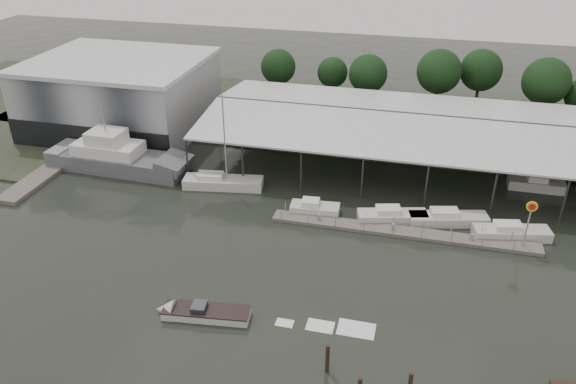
% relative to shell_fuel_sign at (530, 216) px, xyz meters
% --- Properties ---
extents(ground, '(200.00, 200.00, 0.00)m').
position_rel_shell_fuel_sign_xyz_m(ground, '(-27.00, -9.99, -3.93)').
color(ground, black).
rests_on(ground, ground).
extents(land_strip_far, '(140.00, 30.00, 0.30)m').
position_rel_shell_fuel_sign_xyz_m(land_strip_far, '(-27.00, 32.01, -3.83)').
color(land_strip_far, '#383E2F').
rests_on(land_strip_far, ground).
extents(land_strip_west, '(20.00, 40.00, 0.30)m').
position_rel_shell_fuel_sign_xyz_m(land_strip_west, '(-67.00, 20.01, -3.83)').
color(land_strip_west, '#383E2F').
rests_on(land_strip_west, ground).
extents(storage_warehouse, '(24.50, 20.50, 10.50)m').
position_rel_shell_fuel_sign_xyz_m(storage_warehouse, '(-55.00, 19.95, 1.36)').
color(storage_warehouse, '#9A9EA4').
rests_on(storage_warehouse, ground).
extents(covered_boat_shed, '(58.24, 24.00, 6.96)m').
position_rel_shell_fuel_sign_xyz_m(covered_boat_shed, '(-10.00, 18.01, 2.20)').
color(covered_boat_shed, silver).
rests_on(covered_boat_shed, ground).
extents(trawler_dock, '(3.00, 18.00, 0.50)m').
position_rel_shell_fuel_sign_xyz_m(trawler_dock, '(-57.00, 4.01, -3.68)').
color(trawler_dock, '#67615B').
rests_on(trawler_dock, ground).
extents(floating_dock, '(28.00, 2.00, 1.40)m').
position_rel_shell_fuel_sign_xyz_m(floating_dock, '(-12.00, 0.01, -3.72)').
color(floating_dock, '#67615B').
rests_on(floating_dock, ground).
extents(shell_fuel_sign, '(1.10, 0.18, 5.55)m').
position_rel_shell_fuel_sign_xyz_m(shell_fuel_sign, '(0.00, 0.00, 0.00)').
color(shell_fuel_sign, '#939598').
rests_on(shell_fuel_sign, ground).
extents(grey_trawler, '(19.02, 5.75, 8.84)m').
position_rel_shell_fuel_sign_xyz_m(grey_trawler, '(-48.71, 6.68, -2.35)').
color(grey_trawler, '#595D63').
rests_on(grey_trawler, ground).
extents(white_sailboat, '(9.90, 4.12, 12.00)m').
position_rel_shell_fuel_sign_xyz_m(white_sailboat, '(-34.08, 5.23, -3.28)').
color(white_sailboat, silver).
rests_on(white_sailboat, ground).
extents(speedboat_underway, '(19.09, 4.33, 2.00)m').
position_rel_shell_fuel_sign_xyz_m(speedboat_underway, '(-27.92, -17.39, -3.53)').
color(speedboat_underway, silver).
rests_on(speedboat_underway, ground).
extents(moored_cruiser_0, '(5.59, 2.58, 1.70)m').
position_rel_shell_fuel_sign_xyz_m(moored_cruiser_0, '(-21.89, 1.88, -3.31)').
color(moored_cruiser_0, silver).
rests_on(moored_cruiser_0, ground).
extents(moored_cruiser_1, '(7.85, 4.04, 1.70)m').
position_rel_shell_fuel_sign_xyz_m(moored_cruiser_1, '(-13.33, 2.33, -3.31)').
color(moored_cruiser_1, silver).
rests_on(moored_cruiser_1, ground).
extents(moored_cruiser_2, '(8.73, 4.17, 1.70)m').
position_rel_shell_fuel_sign_xyz_m(moored_cruiser_2, '(-7.37, 3.30, -3.31)').
color(moored_cruiser_2, silver).
rests_on(moored_cruiser_2, ground).
extents(moored_cruiser_3, '(8.09, 3.73, 1.70)m').
position_rel_shell_fuel_sign_xyz_m(moored_cruiser_3, '(-0.96, 2.06, -3.31)').
color(moored_cruiser_3, silver).
rests_on(moored_cruiser_3, ground).
extents(horizon_tree_line, '(70.62, 11.66, 10.48)m').
position_rel_shell_fuel_sign_xyz_m(horizon_tree_line, '(-5.52, 37.70, 2.22)').
color(horizon_tree_line, black).
rests_on(horizon_tree_line, ground).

